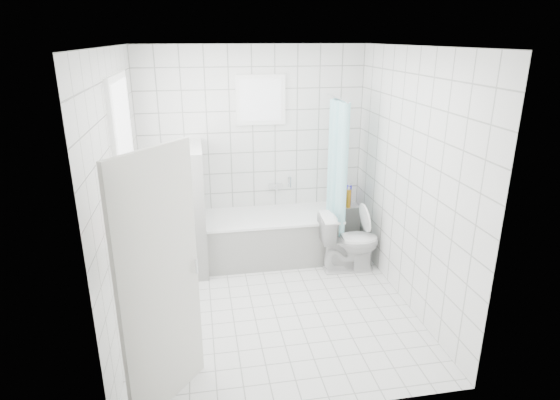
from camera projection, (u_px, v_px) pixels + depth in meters
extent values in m
plane|color=white|center=(273.00, 305.00, 4.93)|extent=(3.00, 3.00, 0.00)
plane|color=white|center=(272.00, 46.00, 4.06)|extent=(3.00, 3.00, 0.00)
cube|color=white|center=(253.00, 152.00, 5.89)|extent=(2.80, 0.02, 2.60)
cube|color=white|center=(309.00, 256.00, 3.10)|extent=(2.80, 0.02, 2.60)
cube|color=white|center=(121.00, 196.00, 4.26)|extent=(0.02, 3.00, 2.60)
cube|color=white|center=(409.00, 181.00, 4.73)|extent=(0.02, 3.00, 2.60)
cube|color=white|center=(127.00, 156.00, 4.45)|extent=(0.01, 0.90, 1.40)
cube|color=white|center=(261.00, 100.00, 5.65)|extent=(0.50, 0.01, 0.50)
cube|color=white|center=(139.00, 228.00, 4.70)|extent=(0.18, 1.02, 0.08)
cube|color=silver|center=(161.00, 285.00, 3.35)|extent=(0.53, 0.65, 2.00)
cube|color=white|center=(272.00, 238.00, 5.91)|extent=(1.64, 0.75, 0.55)
cube|color=white|center=(272.00, 216.00, 5.81)|extent=(1.66, 0.77, 0.03)
cube|color=white|center=(199.00, 208.00, 5.56)|extent=(0.15, 0.85, 1.50)
cube|color=white|center=(343.00, 225.00, 6.31)|extent=(0.40, 0.24, 0.55)
imported|color=white|center=(349.00, 242.00, 5.58)|extent=(0.72, 0.43, 0.73)
cylinder|color=silver|center=(337.00, 98.00, 5.44)|extent=(0.02, 0.80, 0.02)
cube|color=silver|center=(276.00, 186.00, 6.05)|extent=(0.18, 0.06, 0.06)
imported|color=#389AFF|center=(137.00, 221.00, 4.49)|extent=(0.12, 0.12, 0.20)
imported|color=white|center=(140.00, 206.00, 4.77)|extent=(0.13, 0.13, 0.29)
imported|color=#C34C6B|center=(135.00, 221.00, 4.35)|extent=(0.17, 0.17, 0.32)
imported|color=silver|center=(139.00, 219.00, 4.61)|extent=(0.17, 0.17, 0.15)
imported|color=#E874CE|center=(142.00, 206.00, 4.92)|extent=(0.10, 0.10, 0.18)
cylinder|color=#231CE6|center=(349.00, 195.00, 6.20)|extent=(0.06, 0.06, 0.27)
cylinder|color=#FFA11A|center=(348.00, 199.00, 6.12)|extent=(0.06, 0.06, 0.24)
cylinder|color=#1A9D53|center=(343.00, 200.00, 6.08)|extent=(0.06, 0.06, 0.23)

